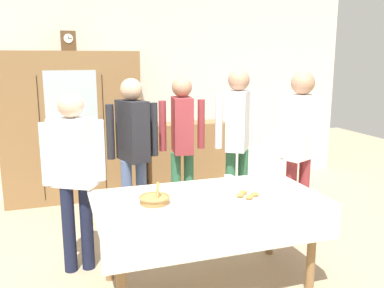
# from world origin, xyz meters

# --- Properties ---
(ground_plane) EXTENTS (12.00, 12.00, 0.00)m
(ground_plane) POSITION_xyz_m (0.00, 0.00, 0.00)
(ground_plane) COLOR tan
(ground_plane) RESTS_ON ground
(back_wall) EXTENTS (6.40, 0.10, 2.70)m
(back_wall) POSITION_xyz_m (0.00, 2.65, 1.35)
(back_wall) COLOR silver
(back_wall) RESTS_ON ground
(dining_table) EXTENTS (1.78, 0.95, 0.75)m
(dining_table) POSITION_xyz_m (0.00, -0.23, 0.65)
(dining_table) COLOR olive
(dining_table) RESTS_ON ground
(wall_cabinet) EXTENTS (1.71, 0.46, 1.91)m
(wall_cabinet) POSITION_xyz_m (-0.90, 2.35, 0.95)
(wall_cabinet) COLOR olive
(wall_cabinet) RESTS_ON ground
(mantel_clock) EXTENTS (0.18, 0.11, 0.24)m
(mantel_clock) POSITION_xyz_m (-0.88, 2.35, 2.03)
(mantel_clock) COLOR brown
(mantel_clock) RESTS_ON wall_cabinet
(bookshelf_low) EXTENTS (1.12, 0.35, 0.92)m
(bookshelf_low) POSITION_xyz_m (0.67, 2.41, 0.46)
(bookshelf_low) COLOR olive
(bookshelf_low) RESTS_ON ground
(book_stack) EXTENTS (0.16, 0.21, 0.12)m
(book_stack) POSITION_xyz_m (0.67, 2.41, 0.98)
(book_stack) COLOR #2D5184
(book_stack) RESTS_ON bookshelf_low
(tea_cup_far_right) EXTENTS (0.13, 0.13, 0.06)m
(tea_cup_far_right) POSITION_xyz_m (-0.70, -0.36, 0.78)
(tea_cup_far_right) COLOR white
(tea_cup_far_right) RESTS_ON dining_table
(tea_cup_center) EXTENTS (0.13, 0.13, 0.06)m
(tea_cup_center) POSITION_xyz_m (0.31, 0.12, 0.78)
(tea_cup_center) COLOR white
(tea_cup_center) RESTS_ON dining_table
(tea_cup_front_edge) EXTENTS (0.13, 0.13, 0.06)m
(tea_cup_front_edge) POSITION_xyz_m (0.74, -0.29, 0.78)
(tea_cup_front_edge) COLOR white
(tea_cup_front_edge) RESTS_ON dining_table
(bread_basket) EXTENTS (0.24, 0.24, 0.16)m
(bread_basket) POSITION_xyz_m (-0.43, -0.20, 0.79)
(bread_basket) COLOR #9E7542
(bread_basket) RESTS_ON dining_table
(pastry_plate) EXTENTS (0.28, 0.28, 0.05)m
(pastry_plate) POSITION_xyz_m (0.28, -0.32, 0.77)
(pastry_plate) COLOR white
(pastry_plate) RESTS_ON dining_table
(spoon_far_right) EXTENTS (0.12, 0.02, 0.01)m
(spoon_far_right) POSITION_xyz_m (-0.13, -0.15, 0.75)
(spoon_far_right) COLOR silver
(spoon_far_right) RESTS_ON dining_table
(spoon_front_edge) EXTENTS (0.12, 0.02, 0.01)m
(spoon_front_edge) POSITION_xyz_m (0.58, -0.36, 0.75)
(spoon_front_edge) COLOR silver
(spoon_front_edge) RESTS_ON dining_table
(spoon_back_edge) EXTENTS (0.12, 0.02, 0.01)m
(spoon_back_edge) POSITION_xyz_m (-0.34, -0.53, 0.75)
(spoon_back_edge) COLOR silver
(spoon_back_edge) RESTS_ON dining_table
(person_behind_table_right) EXTENTS (0.52, 0.36, 1.55)m
(person_behind_table_right) POSITION_xyz_m (-0.98, 0.39, 0.94)
(person_behind_table_right) COLOR #191E38
(person_behind_table_right) RESTS_ON ground
(person_beside_shelf) EXTENTS (0.52, 0.41, 1.71)m
(person_beside_shelf) POSITION_xyz_m (0.76, 0.92, 1.05)
(person_beside_shelf) COLOR #33704C
(person_beside_shelf) RESTS_ON ground
(person_near_right_end) EXTENTS (0.52, 0.40, 1.63)m
(person_near_right_end) POSITION_xyz_m (-0.37, 0.96, 0.99)
(person_near_right_end) COLOR slate
(person_near_right_end) RESTS_ON ground
(person_by_cabinet) EXTENTS (0.52, 0.34, 1.70)m
(person_by_cabinet) POSITION_xyz_m (1.18, 0.37, 1.04)
(person_by_cabinet) COLOR #933338
(person_by_cabinet) RESTS_ON ground
(person_behind_table_left) EXTENTS (0.52, 0.39, 1.63)m
(person_behind_table_left) POSITION_xyz_m (0.21, 1.16, 0.99)
(person_behind_table_left) COLOR #33704C
(person_behind_table_left) RESTS_ON ground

